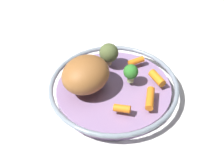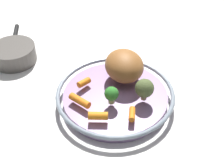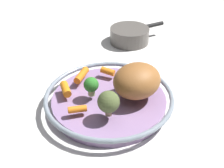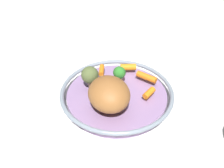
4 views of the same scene
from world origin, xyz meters
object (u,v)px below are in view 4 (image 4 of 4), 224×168
at_px(serving_bowl, 117,95).
at_px(roast_chicken_piece, 109,94).
at_px(broccoli_floret_edge, 90,75).
at_px(baby_carrot_left, 147,77).
at_px(broccoli_floret_mid, 119,73).
at_px(baby_carrot_back, 102,70).
at_px(baby_carrot_near_rim, 149,93).
at_px(baby_carrot_center, 128,67).

distance_m(serving_bowl, roast_chicken_piece, 0.10).
height_order(serving_bowl, broccoli_floret_edge, broccoli_floret_edge).
relative_size(serving_bowl, baby_carrot_left, 5.21).
distance_m(roast_chicken_piece, broccoli_floret_mid, 0.12).
distance_m(baby_carrot_back, baby_carrot_near_rim, 0.19).
relative_size(baby_carrot_left, baby_carrot_center, 1.29).
bearing_deg(broccoli_floret_mid, serving_bowl, 25.34).
relative_size(serving_bowl, baby_carrot_back, 7.70).
relative_size(baby_carrot_near_rim, broccoli_floret_mid, 0.78).
xyz_separation_m(serving_bowl, roast_chicken_piece, (0.07, 0.02, 0.06)).
height_order(serving_bowl, baby_carrot_center, baby_carrot_center).
bearing_deg(baby_carrot_near_rim, baby_carrot_center, -121.86).
bearing_deg(baby_carrot_center, broccoli_floret_edge, -19.55).
bearing_deg(serving_bowl, baby_carrot_near_rim, 111.17).
distance_m(baby_carrot_near_rim, broccoli_floret_edge, 0.19).
height_order(roast_chicken_piece, baby_carrot_center, roast_chicken_piece).
bearing_deg(broccoli_floret_mid, baby_carrot_center, -170.52).
xyz_separation_m(roast_chicken_piece, baby_carrot_left, (-0.17, 0.02, -0.03)).
bearing_deg(serving_bowl, broccoli_floret_mid, -154.66).
relative_size(broccoli_floret_edge, broccoli_floret_mid, 1.25).
xyz_separation_m(baby_carrot_back, baby_carrot_near_rim, (0.01, 0.19, 0.00)).
distance_m(baby_carrot_left, baby_carrot_near_rim, 0.08).
height_order(baby_carrot_left, broccoli_floret_edge, broccoli_floret_edge).
xyz_separation_m(baby_carrot_left, baby_carrot_near_rim, (0.06, 0.04, -0.00)).
bearing_deg(broccoli_floret_edge, serving_bowl, 108.90).
distance_m(roast_chicken_piece, broccoli_floret_edge, 0.11).
bearing_deg(broccoli_floret_mid, baby_carrot_near_rim, 86.73).
distance_m(broccoli_floret_edge, broccoli_floret_mid, 0.09).
bearing_deg(broccoli_floret_edge, baby_carrot_back, -169.08).
height_order(roast_chicken_piece, broccoli_floret_mid, roast_chicken_piece).
bearing_deg(roast_chicken_piece, baby_carrot_back, -135.09).
height_order(serving_bowl, baby_carrot_left, baby_carrot_left).
bearing_deg(broccoli_floret_mid, baby_carrot_left, 131.22).
distance_m(serving_bowl, baby_carrot_left, 0.11).
xyz_separation_m(serving_bowl, baby_carrot_center, (-0.11, -0.03, 0.03)).
distance_m(roast_chicken_piece, baby_carrot_back, 0.17).
height_order(baby_carrot_near_rim, baby_carrot_center, same).
height_order(baby_carrot_back, baby_carrot_center, baby_carrot_center).
height_order(baby_carrot_back, broccoli_floret_edge, broccoli_floret_edge).
xyz_separation_m(serving_bowl, broccoli_floret_edge, (0.03, -0.08, 0.06)).
xyz_separation_m(baby_carrot_back, broccoli_floret_edge, (0.08, 0.01, 0.03)).
bearing_deg(baby_carrot_back, roast_chicken_piece, 44.91).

